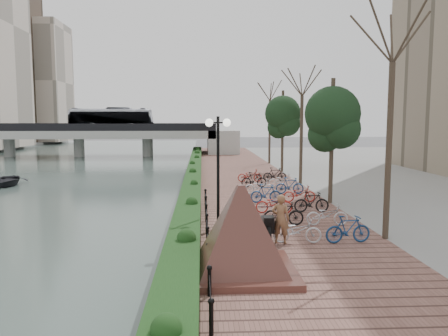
{
  "coord_description": "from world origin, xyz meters",
  "views": [
    {
      "loc": [
        1.23,
        -13.45,
        4.87
      ],
      "look_at": [
        2.54,
        12.42,
        2.0
      ],
      "focal_mm": 35.0,
      "sensor_mm": 36.0,
      "label": 1
    }
  ],
  "objects": [
    {
      "name": "bridge",
      "position": [
        -14.1,
        45.0,
        3.37
      ],
      "size": [
        36.0,
        10.77,
        6.5
      ],
      "color": "#A8A7A2",
      "rests_on": "ground"
    },
    {
      "name": "granite_monument",
      "position": [
        2.32,
        -1.38,
        1.79
      ],
      "size": [
        4.88,
        4.88,
        2.54
      ],
      "color": "#43241C",
      "rests_on": "promenade"
    },
    {
      "name": "street_trees",
      "position": [
        8.0,
        12.68,
        3.69
      ],
      "size": [
        3.2,
        37.12,
        6.8
      ],
      "color": "#31251D",
      "rests_on": "promenade"
    },
    {
      "name": "river_water",
      "position": [
        -15.0,
        25.0,
        0.01
      ],
      "size": [
        30.0,
        130.0,
        0.02
      ],
      "primitive_type": "cube",
      "color": "#40504A",
      "rests_on": "ground"
    },
    {
      "name": "boat",
      "position": [
        -13.29,
        19.34,
        0.42
      ],
      "size": [
        3.54,
        4.35,
        0.79
      ],
      "primitive_type": "imported",
      "rotation": [
        0.0,
        0.0,
        0.24
      ],
      "color": "black",
      "rests_on": "river_water"
    },
    {
      "name": "motorcycle",
      "position": [
        3.58,
        1.95,
        1.07
      ],
      "size": [
        0.66,
        1.84,
        1.13
      ],
      "primitive_type": null,
      "rotation": [
        0.0,
        0.0,
        -0.05
      ],
      "color": "black",
      "rests_on": "promenade"
    },
    {
      "name": "hedge",
      "position": [
        0.6,
        20.0,
        0.8
      ],
      "size": [
        1.1,
        56.0,
        0.6
      ],
      "primitive_type": "cube",
      "color": "#173814",
      "rests_on": "promenade"
    },
    {
      "name": "lamppost",
      "position": [
        1.87,
        3.88,
        3.78
      ],
      "size": [
        1.02,
        0.32,
        4.5
      ],
      "color": "black",
      "rests_on": "promenade"
    },
    {
      "name": "pedestrian",
      "position": [
        4.0,
        1.56,
        1.38
      ],
      "size": [
        0.75,
        0.62,
        1.76
      ],
      "primitive_type": "imported",
      "rotation": [
        0.0,
        0.0,
        2.78
      ],
      "color": "brown",
      "rests_on": "promenade"
    },
    {
      "name": "ground",
      "position": [
        0.0,
        0.0,
        0.0
      ],
      "size": [
        220.0,
        220.0,
        0.0
      ],
      "primitive_type": "plane",
      "color": "#59595B",
      "rests_on": "ground"
    },
    {
      "name": "promenade",
      "position": [
        4.0,
        17.5,
        0.25
      ],
      "size": [
        8.0,
        75.0,
        0.5
      ],
      "primitive_type": "cube",
      "color": "brown",
      "rests_on": "ground"
    },
    {
      "name": "chain_fence",
      "position": [
        1.4,
        2.0,
        0.85
      ],
      "size": [
        0.1,
        14.1,
        0.7
      ],
      "color": "black",
      "rests_on": "promenade"
    },
    {
      "name": "bicycle_parking",
      "position": [
        5.49,
        9.22,
        0.97
      ],
      "size": [
        2.4,
        17.32,
        1.0
      ],
      "color": "silver",
      "rests_on": "promenade"
    }
  ]
}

